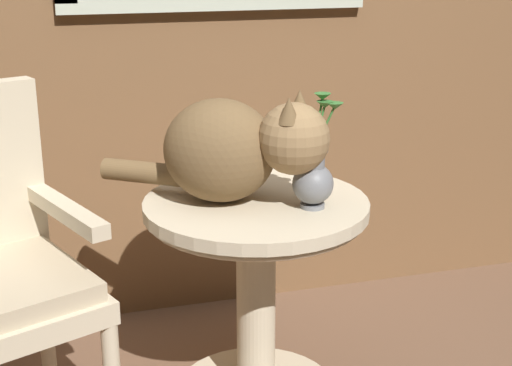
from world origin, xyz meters
TOP-DOWN VIEW (x-y plane):
  - wicker_side_table at (0.06, 0.18)m, footprint 0.63×0.63m
  - cat at (0.00, 0.19)m, footprint 0.58×0.44m
  - pewter_vase_with_ivy at (0.19, 0.08)m, footprint 0.12×0.11m

SIDE VIEW (x-z plane):
  - wicker_side_table at x=0.06m, z-range 0.12..0.75m
  - pewter_vase_with_ivy at x=0.19m, z-range 0.57..0.88m
  - cat at x=0.00m, z-range 0.63..0.94m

